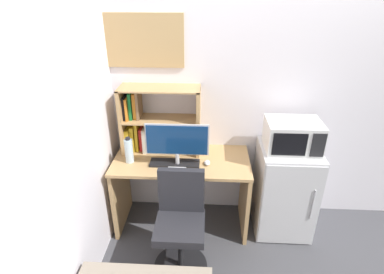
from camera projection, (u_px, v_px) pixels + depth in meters
wall_back at (324, 96)px, 2.87m from camera, size 6.40×0.04×2.60m
wall_left at (16, 195)px, 1.53m from camera, size 0.04×4.40×2.60m
desk at (182, 180)px, 2.98m from camera, size 1.27×0.62×0.77m
hutch_bookshelf at (149, 119)px, 2.92m from camera, size 0.74×0.28×0.64m
monitor at (177, 142)px, 2.68m from camera, size 0.56×0.19×0.40m
keyboard at (175, 163)px, 2.80m from camera, size 0.45×0.14×0.02m
computer_mouse at (207, 163)px, 2.79m from camera, size 0.05×0.08×0.04m
water_bottle at (129, 151)px, 2.79m from camera, size 0.08×0.08×0.25m
mini_fridge at (284, 189)px, 2.99m from camera, size 0.53×0.56×0.89m
microwave at (293, 136)px, 2.74m from camera, size 0.48×0.36×0.27m
desk_chair at (181, 228)px, 2.58m from camera, size 0.46×0.46×0.90m
wall_corkboard at (141, 41)px, 2.71m from camera, size 0.76×0.02×0.47m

